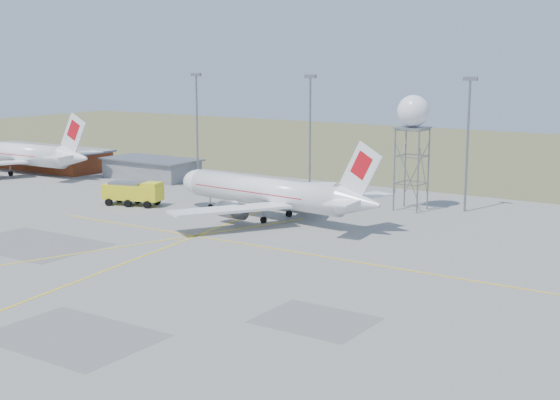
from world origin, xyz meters
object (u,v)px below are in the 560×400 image
Objects in this scene: airliner_main at (269,193)px; airliner_far at (17,154)px; fire_truck at (134,194)px; radar_tower at (412,146)px.

airliner_far is at bearing -1.66° from airliner_main.
airliner_far is 46.31m from fire_truck.
airliner_main is 0.96× the size of airliner_far.
fire_truck is (44.61, -12.25, -2.12)m from airliner_far.
radar_tower is (14.48, 17.80, 6.13)m from airliner_main.
fire_truck is at bearing 162.73° from airliner_far.
radar_tower is at bearing -175.80° from airliner_far.
radar_tower is 44.50m from fire_truck.
radar_tower reaches higher than airliner_main.
airliner_far is 83.62m from radar_tower.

